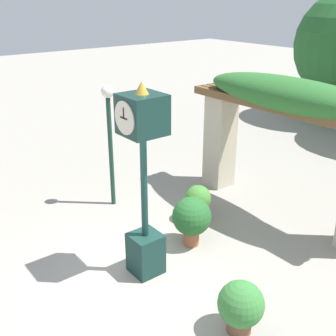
% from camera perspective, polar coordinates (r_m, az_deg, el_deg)
% --- Properties ---
extents(ground_plane, '(60.00, 60.00, 0.00)m').
position_cam_1_polar(ground_plane, '(7.66, -4.30, -14.28)').
color(ground_plane, gray).
extents(pedestal_clock, '(0.63, 0.68, 3.39)m').
position_cam_1_polar(pedestal_clock, '(6.84, -3.30, -1.33)').
color(pedestal_clock, '#14332D').
rests_on(pedestal_clock, ground).
extents(pergola, '(4.98, 1.19, 3.03)m').
position_cam_1_polar(pergola, '(9.14, 15.79, 6.75)').
color(pergola, '#BCB299').
rests_on(pergola, ground).
extents(potted_plant_near_left, '(0.68, 0.68, 0.83)m').
position_cam_1_polar(potted_plant_near_left, '(6.42, 9.82, -17.90)').
color(potted_plant_near_left, brown).
rests_on(potted_plant_near_left, ground).
extents(potted_plant_near_right, '(0.58, 0.58, 0.81)m').
position_cam_1_polar(potted_plant_near_right, '(9.12, 4.06, -4.62)').
color(potted_plant_near_right, gray).
rests_on(potted_plant_near_right, ground).
extents(potted_plant_far_left, '(0.76, 0.76, 1.00)m').
position_cam_1_polar(potted_plant_far_left, '(8.18, 3.23, -6.72)').
color(potted_plant_far_left, '#9E563D').
rests_on(potted_plant_far_left, ground).
extents(lamp_post, '(0.28, 0.28, 2.81)m').
position_cam_1_polar(lamp_post, '(9.33, -7.95, 5.72)').
color(lamp_post, '#19382D').
rests_on(lamp_post, ground).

